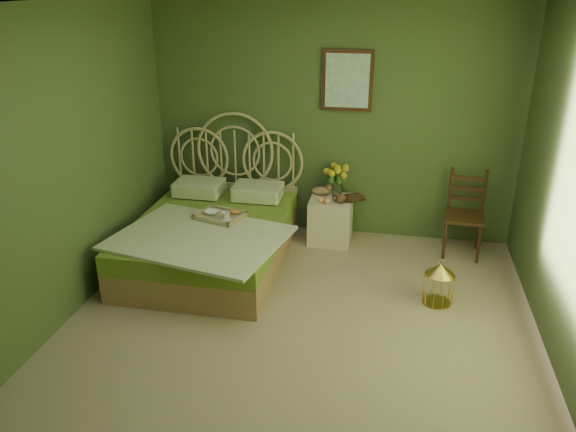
% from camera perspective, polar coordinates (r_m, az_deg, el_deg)
% --- Properties ---
extents(floor, '(4.50, 4.50, 0.00)m').
position_cam_1_polar(floor, '(4.72, 0.70, -12.53)').
color(floor, tan).
rests_on(floor, ground).
extents(ceiling, '(4.50, 4.50, 0.00)m').
position_cam_1_polar(ceiling, '(3.84, 0.90, 20.83)').
color(ceiling, silver).
rests_on(ceiling, wall_back).
extents(wall_back, '(4.00, 0.00, 4.00)m').
position_cam_1_polar(wall_back, '(6.24, 4.54, 9.56)').
color(wall_back, '#485B30').
rests_on(wall_back, floor).
extents(wall_left, '(0.00, 4.50, 4.50)m').
position_cam_1_polar(wall_left, '(4.86, -23.17, 3.79)').
color(wall_left, '#485B30').
rests_on(wall_left, floor).
extents(wall_art, '(0.54, 0.04, 0.64)m').
position_cam_1_polar(wall_art, '(6.11, 6.05, 13.52)').
color(wall_art, '#37190F').
rests_on(wall_art, wall_back).
extents(bed, '(1.74, 2.20, 1.36)m').
position_cam_1_polar(bed, '(5.86, -7.70, -1.89)').
color(bed, tan).
rests_on(bed, floor).
extents(nightstand, '(0.46, 0.47, 0.94)m').
position_cam_1_polar(nightstand, '(6.27, 4.45, 0.41)').
color(nightstand, beige).
rests_on(nightstand, floor).
extents(chair, '(0.44, 0.44, 0.91)m').
position_cam_1_polar(chair, '(6.23, 17.49, 0.80)').
color(chair, '#37190F').
rests_on(chair, floor).
extents(birdcage, '(0.26, 0.26, 0.40)m').
position_cam_1_polar(birdcage, '(5.29, 15.06, -6.69)').
color(birdcage, gold).
rests_on(birdcage, floor).
extents(book_lower, '(0.25, 0.28, 0.02)m').
position_cam_1_polar(book_lower, '(6.19, 6.10, 1.79)').
color(book_lower, '#381E0F').
rests_on(book_lower, nightstand).
extents(book_upper, '(0.22, 0.26, 0.02)m').
position_cam_1_polar(book_upper, '(6.19, 6.10, 1.96)').
color(book_upper, '#472819').
rests_on(book_upper, nightstand).
extents(cereal_bowl, '(0.17, 0.17, 0.04)m').
position_cam_1_polar(cereal_bowl, '(5.77, -7.74, 0.37)').
color(cereal_bowl, white).
rests_on(cereal_bowl, bed).
extents(coffee_cup, '(0.10, 0.10, 0.08)m').
position_cam_1_polar(coffee_cup, '(5.61, -6.36, 0.02)').
color(coffee_cup, white).
rests_on(coffee_cup, bed).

